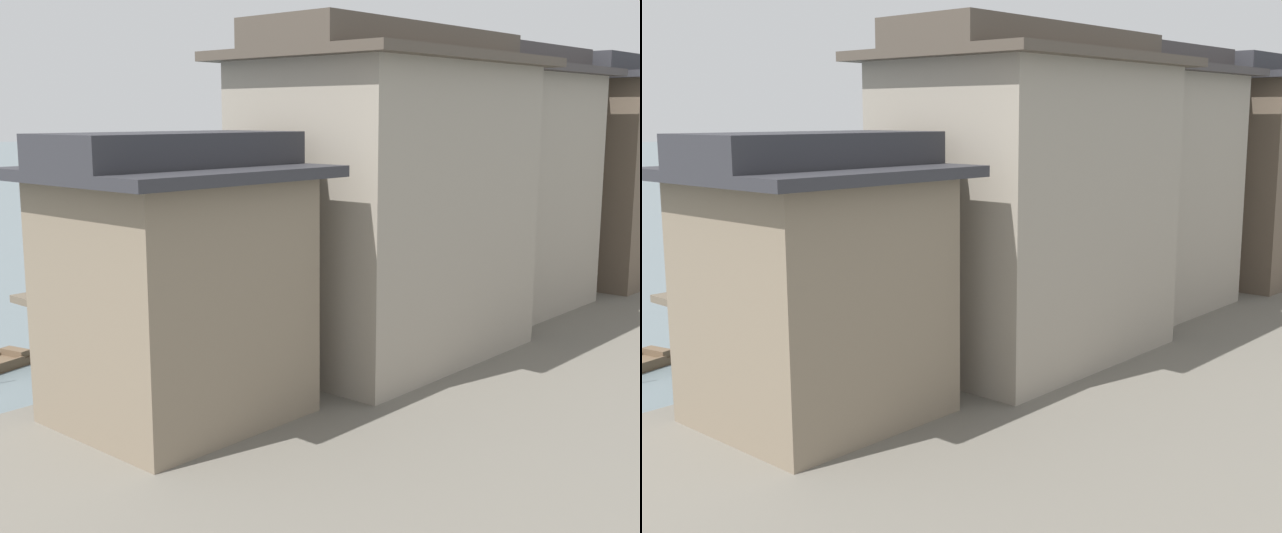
# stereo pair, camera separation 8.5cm
# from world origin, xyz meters

# --- Properties ---
(boat_moored_nearest) EXTENTS (1.33, 5.24, 0.70)m
(boat_moored_nearest) POSITION_xyz_m (5.21, 28.10, 0.23)
(boat_moored_nearest) COLOR brown
(boat_moored_nearest) RESTS_ON ground
(boat_moored_second) EXTENTS (2.34, 4.16, 0.84)m
(boat_moored_second) POSITION_xyz_m (-4.07, 26.46, 0.31)
(boat_moored_second) COLOR brown
(boat_moored_second) RESTS_ON ground
(boat_moored_third) EXTENTS (2.55, 5.60, 0.36)m
(boat_moored_third) POSITION_xyz_m (-0.43, 14.69, 0.12)
(boat_moored_third) COLOR #33281E
(boat_moored_third) RESTS_ON ground
(boat_moored_far) EXTENTS (1.89, 4.96, 0.77)m
(boat_moored_far) POSITION_xyz_m (4.49, 38.38, 0.26)
(boat_moored_far) COLOR #423328
(boat_moored_far) RESTS_ON ground
(house_waterfront_nearest) EXTENTS (5.31, 5.47, 6.14)m
(house_waterfront_nearest) POSITION_xyz_m (9.52, 3.01, 3.72)
(house_waterfront_nearest) COLOR #7F705B
(house_waterfront_nearest) RESTS_ON riverbank_right
(house_waterfront_second) EXTENTS (6.09, 8.34, 8.74)m
(house_waterfront_second) POSITION_xyz_m (9.90, 10.04, 4.99)
(house_waterfront_second) COLOR gray
(house_waterfront_second) RESTS_ON riverbank_right
(house_waterfront_tall) EXTENTS (5.25, 6.61, 8.74)m
(house_waterfront_tall) POSITION_xyz_m (9.48, 17.36, 5.00)
(house_waterfront_tall) COLOR gray
(house_waterfront_tall) RESTS_ON riverbank_right
(house_waterfront_narrow) EXTENTS (5.80, 7.79, 8.74)m
(house_waterfront_narrow) POSITION_xyz_m (9.76, 25.12, 4.99)
(house_waterfront_narrow) COLOR brown
(house_waterfront_narrow) RESTS_ON riverbank_right
(mooring_post_dock_near) EXTENTS (0.20, 0.20, 0.95)m
(mooring_post_dock_near) POSITION_xyz_m (6.81, 3.09, 1.17)
(mooring_post_dock_near) COLOR #473828
(mooring_post_dock_near) RESTS_ON riverbank_right
(mooring_post_dock_mid) EXTENTS (0.20, 0.20, 0.82)m
(mooring_post_dock_mid) POSITION_xyz_m (6.81, 11.05, 1.11)
(mooring_post_dock_mid) COLOR #473828
(mooring_post_dock_mid) RESTS_ON riverbank_right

